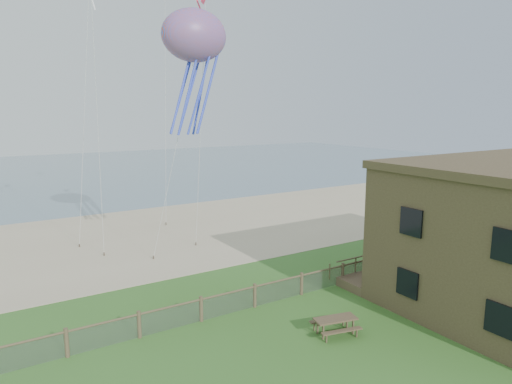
% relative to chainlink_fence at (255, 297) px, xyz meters
% --- Properties ---
extents(ground, '(160.00, 160.00, 0.00)m').
position_rel_chainlink_fence_xyz_m(ground, '(0.00, -6.00, -0.55)').
color(ground, '#325D20').
rests_on(ground, ground).
extents(sand_beach, '(72.00, 20.00, 0.02)m').
position_rel_chainlink_fence_xyz_m(sand_beach, '(0.00, 16.00, -0.55)').
color(sand_beach, tan).
rests_on(sand_beach, ground).
extents(ocean, '(160.00, 68.00, 0.02)m').
position_rel_chainlink_fence_xyz_m(ocean, '(0.00, 60.00, -0.55)').
color(ocean, slate).
rests_on(ocean, ground).
extents(chainlink_fence, '(36.20, 0.20, 1.25)m').
position_rel_chainlink_fence_xyz_m(chainlink_fence, '(0.00, 0.00, 0.00)').
color(chainlink_fence, '#483B28').
rests_on(chainlink_fence, ground).
extents(motel_deck, '(15.00, 2.00, 0.50)m').
position_rel_chainlink_fence_xyz_m(motel_deck, '(13.00, -1.00, -0.30)').
color(motel_deck, brown).
rests_on(motel_deck, ground).
extents(picnic_table, '(2.20, 1.85, 0.81)m').
position_rel_chainlink_fence_xyz_m(picnic_table, '(1.56, -4.33, -0.14)').
color(picnic_table, brown).
rests_on(picnic_table, ground).
extents(octopus_kite, '(3.87, 2.80, 7.78)m').
position_rel_chainlink_fence_xyz_m(octopus_kite, '(0.24, 7.09, 11.70)').
color(octopus_kite, '#DE4923').
extents(kite_red, '(1.78, 1.68, 2.09)m').
position_rel_chainlink_fence_xyz_m(kite_red, '(1.22, 7.48, 15.67)').
color(kite_red, '#EC2948').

